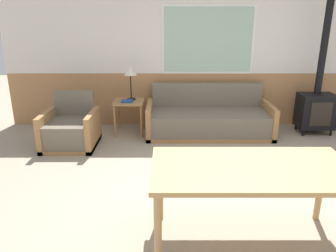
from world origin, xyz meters
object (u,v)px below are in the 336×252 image
at_px(couch, 207,120).
at_px(table_lamp, 129,72).
at_px(dining_table, 251,175).
at_px(wood_stove, 316,101).
at_px(side_table, 128,107).
at_px(armchair, 70,131).

bearing_deg(couch, table_lamp, 173.68).
distance_m(dining_table, wood_stove, 3.45).
height_order(table_lamp, wood_stove, wood_stove).
distance_m(couch, wood_stove, 1.86).
bearing_deg(dining_table, wood_stove, 58.15).
bearing_deg(wood_stove, dining_table, -121.85).
relative_size(side_table, dining_table, 0.34).
relative_size(armchair, table_lamp, 1.41).
height_order(armchair, wood_stove, wood_stove).
relative_size(armchair, wood_stove, 0.32).
bearing_deg(side_table, armchair, -144.71).
distance_m(side_table, dining_table, 3.22).
xyz_separation_m(dining_table, wood_stove, (1.82, 2.93, -0.11)).
relative_size(dining_table, wood_stove, 0.67).
xyz_separation_m(couch, wood_stove, (1.83, 0.08, 0.32)).
distance_m(couch, dining_table, 2.88).
relative_size(couch, side_table, 3.66).
bearing_deg(table_lamp, couch, -6.32).
height_order(table_lamp, dining_table, table_lamp).
xyz_separation_m(side_table, wood_stove, (3.18, 0.02, 0.10)).
bearing_deg(armchair, wood_stove, -1.04).
relative_size(armchair, dining_table, 0.48).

